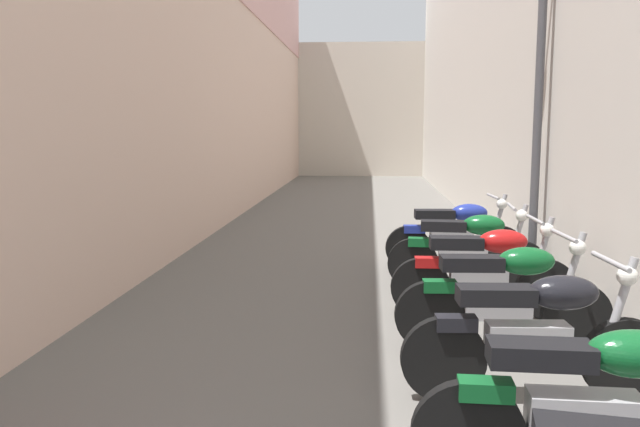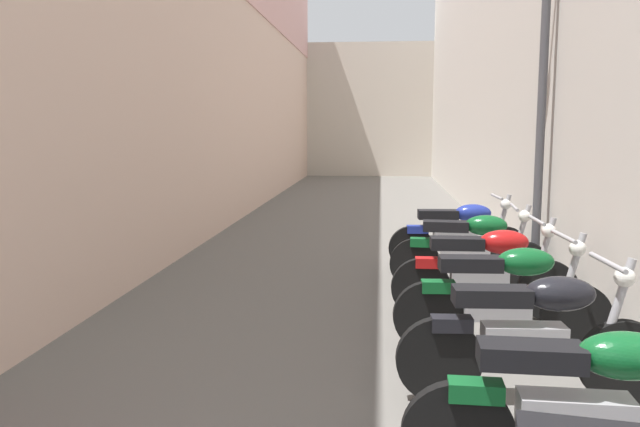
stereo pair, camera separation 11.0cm
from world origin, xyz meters
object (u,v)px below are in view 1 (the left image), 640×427
(motorcycle_fifth, at_px, (505,293))
(motorcycle_eighth, at_px, (456,234))
(motorcycle_sixth, at_px, (485,269))
(motorcycle_fourth, at_px, (536,332))
(street_lamp, at_px, (532,66))
(motorcycle_seventh, at_px, (468,248))
(motorcycle_third, at_px, (597,405))

(motorcycle_fifth, xyz_separation_m, motorcycle_eighth, (-0.00, 3.11, 0.00))
(motorcycle_fifth, distance_m, motorcycle_sixth, 0.95)
(motorcycle_fourth, distance_m, street_lamp, 4.00)
(motorcycle_sixth, height_order, motorcycle_seventh, same)
(motorcycle_third, height_order, motorcycle_sixth, same)
(motorcycle_fifth, height_order, motorcycle_sixth, same)
(street_lamp, bearing_deg, motorcycle_fifth, -106.99)
(motorcycle_eighth, bearing_deg, motorcycle_seventh, -90.00)
(motorcycle_third, distance_m, motorcycle_seventh, 4.28)
(motorcycle_fifth, relative_size, motorcycle_eighth, 1.00)
(motorcycle_third, relative_size, motorcycle_fourth, 1.00)
(motorcycle_sixth, distance_m, motorcycle_eighth, 2.15)
(motorcycle_seventh, relative_size, motorcycle_eighth, 1.00)
(motorcycle_fourth, xyz_separation_m, motorcycle_sixth, (0.00, 2.00, 0.00))
(motorcycle_fifth, relative_size, motorcycle_seventh, 1.00)
(motorcycle_fourth, bearing_deg, motorcycle_third, -90.00)
(motorcycle_third, height_order, street_lamp, street_lamp)
(motorcycle_third, xyz_separation_m, motorcycle_seventh, (-0.00, 4.28, 0.00))
(motorcycle_seventh, distance_m, street_lamp, 2.23)
(motorcycle_third, xyz_separation_m, motorcycle_eighth, (-0.00, 5.33, 0.00))
(motorcycle_third, bearing_deg, motorcycle_eighth, 90.00)
(motorcycle_fourth, height_order, motorcycle_fifth, same)
(motorcycle_seventh, bearing_deg, motorcycle_sixth, -90.00)
(motorcycle_third, bearing_deg, motorcycle_fifth, 90.00)
(motorcycle_fifth, bearing_deg, motorcycle_sixth, 90.00)
(motorcycle_eighth, relative_size, street_lamp, 0.42)
(motorcycle_fourth, xyz_separation_m, motorcycle_eighth, (-0.00, 4.15, 0.00))
(motorcycle_third, bearing_deg, street_lamp, 81.22)
(motorcycle_fourth, height_order, motorcycle_eighth, same)
(motorcycle_seventh, xyz_separation_m, motorcycle_eighth, (0.00, 1.05, 0.00))
(motorcycle_fourth, bearing_deg, motorcycle_sixth, 90.00)
(motorcycle_fifth, bearing_deg, motorcycle_seventh, 90.00)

